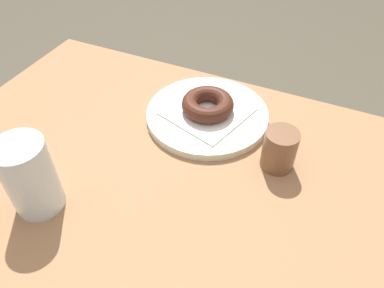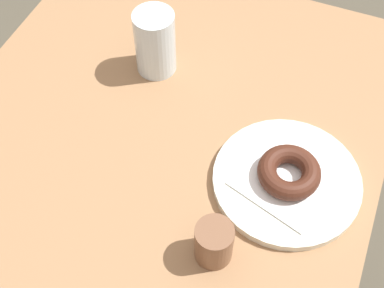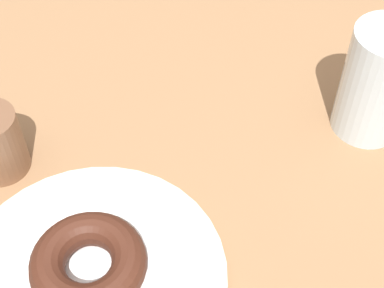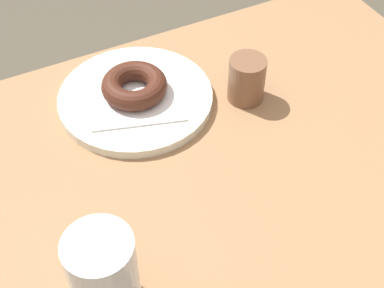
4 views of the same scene
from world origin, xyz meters
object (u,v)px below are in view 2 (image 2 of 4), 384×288
at_px(plate_chocolate_ring, 287,181).
at_px(donut_chocolate_ring, 289,172).
at_px(water_glass, 155,42).
at_px(sugar_jar, 214,243).

distance_m(plate_chocolate_ring, donut_chocolate_ring, 0.03).
bearing_deg(water_glass, sugar_jar, -143.47).
relative_size(plate_chocolate_ring, sugar_jar, 3.28).
height_order(water_glass, sugar_jar, water_glass).
relative_size(plate_chocolate_ring, donut_chocolate_ring, 2.37).
bearing_deg(plate_chocolate_ring, donut_chocolate_ring, -97.13).
xyz_separation_m(plate_chocolate_ring, water_glass, (0.15, 0.30, 0.05)).
xyz_separation_m(donut_chocolate_ring, sugar_jar, (-0.16, 0.07, 0.00)).
relative_size(donut_chocolate_ring, water_glass, 0.80).
relative_size(water_glass, sugar_jar, 1.73).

